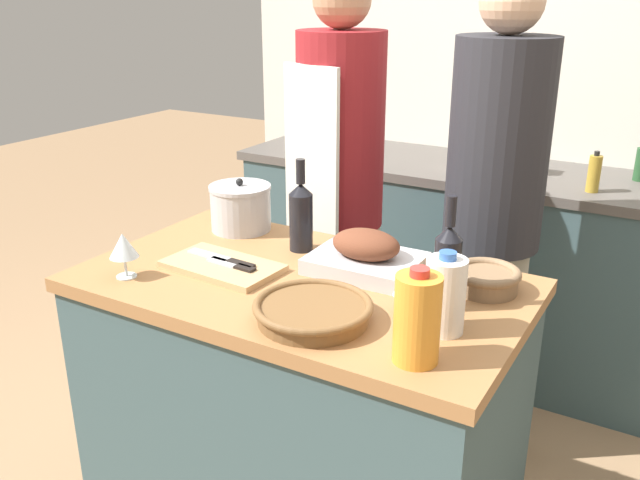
# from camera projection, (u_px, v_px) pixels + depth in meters

# --- Properties ---
(kitchen_island) EXTENTS (1.22, 0.71, 0.93)m
(kitchen_island) POSITION_uv_depth(u_px,v_px,m) (302.00, 421.00, 2.02)
(kitchen_island) COLOR #3D565B
(kitchen_island) RESTS_ON ground_plane
(back_counter) EXTENTS (2.14, 0.60, 0.94)m
(back_counter) POSITION_uv_depth(u_px,v_px,m) (463.00, 263.00, 3.18)
(back_counter) COLOR #3D565B
(back_counter) RESTS_ON ground_plane
(back_wall) EXTENTS (2.64, 0.10, 2.55)m
(back_wall) POSITION_uv_depth(u_px,v_px,m) (500.00, 80.00, 3.18)
(back_wall) COLOR silver
(back_wall) RESTS_ON ground_plane
(roasting_pan) EXTENTS (0.31, 0.24, 0.12)m
(roasting_pan) POSITION_uv_depth(u_px,v_px,m) (366.00, 255.00, 1.90)
(roasting_pan) COLOR #BCBCC1
(roasting_pan) RESTS_ON kitchen_island
(wicker_basket) EXTENTS (0.29, 0.29, 0.05)m
(wicker_basket) POSITION_uv_depth(u_px,v_px,m) (313.00, 310.00, 1.61)
(wicker_basket) COLOR brown
(wicker_basket) RESTS_ON kitchen_island
(cutting_board) EXTENTS (0.34, 0.21, 0.02)m
(cutting_board) POSITION_uv_depth(u_px,v_px,m) (222.00, 266.00, 1.92)
(cutting_board) COLOR tan
(cutting_board) RESTS_ON kitchen_island
(stock_pot) EXTENTS (0.20, 0.20, 0.17)m
(stock_pot) POSITION_uv_depth(u_px,v_px,m) (241.00, 207.00, 2.21)
(stock_pot) COLOR #B7B7BC
(stock_pot) RESTS_ON kitchen_island
(mixing_bowl) EXTENTS (0.18, 0.18, 0.06)m
(mixing_bowl) POSITION_uv_depth(u_px,v_px,m) (486.00, 278.00, 1.78)
(mixing_bowl) COLOR #846647
(mixing_bowl) RESTS_ON kitchen_island
(juice_jug) EXTENTS (0.10, 0.10, 0.22)m
(juice_jug) POSITION_uv_depth(u_px,v_px,m) (417.00, 318.00, 1.42)
(juice_jug) COLOR orange
(juice_jug) RESTS_ON kitchen_island
(milk_jug) EXTENTS (0.09, 0.09, 0.20)m
(milk_jug) POSITION_uv_depth(u_px,v_px,m) (445.00, 295.00, 1.55)
(milk_jug) COLOR white
(milk_jug) RESTS_ON kitchen_island
(wine_bottle_green) EXTENTS (0.07, 0.07, 0.28)m
(wine_bottle_green) POSITION_uv_depth(u_px,v_px,m) (301.00, 215.00, 2.03)
(wine_bottle_green) COLOR black
(wine_bottle_green) RESTS_ON kitchen_island
(wine_bottle_dark) EXTENTS (0.07, 0.07, 0.29)m
(wine_bottle_dark) POSITION_uv_depth(u_px,v_px,m) (447.00, 265.00, 1.66)
(wine_bottle_dark) COLOR black
(wine_bottle_dark) RESTS_ON kitchen_island
(wine_glass_left) EXTENTS (0.08, 0.08, 0.13)m
(wine_glass_left) POSITION_uv_depth(u_px,v_px,m) (123.00, 246.00, 1.84)
(wine_glass_left) COLOR silver
(wine_glass_left) RESTS_ON kitchen_island
(wine_glass_right) EXTENTS (0.08, 0.08, 0.12)m
(wine_glass_right) POSITION_uv_depth(u_px,v_px,m) (410.00, 283.00, 1.62)
(wine_glass_right) COLOR silver
(wine_glass_right) RESTS_ON kitchen_island
(knife_chef) EXTENTS (0.24, 0.04, 0.01)m
(knife_chef) POSITION_uv_depth(u_px,v_px,m) (223.00, 259.00, 1.94)
(knife_chef) COLOR #B7B7BC
(knife_chef) RESTS_ON cutting_board
(knife_paring) EXTENTS (0.16, 0.04, 0.01)m
(knife_paring) POSITION_uv_depth(u_px,v_px,m) (233.00, 265.00, 1.90)
(knife_paring) COLOR #B7B7BC
(knife_paring) RESTS_ON cutting_board
(stand_mixer) EXTENTS (0.18, 0.14, 0.33)m
(stand_mixer) POSITION_uv_depth(u_px,v_px,m) (475.00, 141.00, 2.86)
(stand_mixer) COLOR silver
(stand_mixer) RESTS_ON back_counter
(condiment_bottle_tall) EXTENTS (0.05, 0.05, 0.16)m
(condiment_bottle_tall) POSITION_uv_depth(u_px,v_px,m) (594.00, 173.00, 2.61)
(condiment_bottle_tall) COLOR #B28E2D
(condiment_bottle_tall) RESTS_ON back_counter
(person_cook_aproned) EXTENTS (0.32, 0.35, 1.75)m
(person_cook_aproned) POSITION_uv_depth(u_px,v_px,m) (339.00, 188.00, 2.53)
(person_cook_aproned) COLOR beige
(person_cook_aproned) RESTS_ON ground_plane
(person_cook_guest) EXTENTS (0.33, 0.33, 1.75)m
(person_cook_guest) POSITION_uv_depth(u_px,v_px,m) (493.00, 208.00, 2.32)
(person_cook_guest) COLOR beige
(person_cook_guest) RESTS_ON ground_plane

